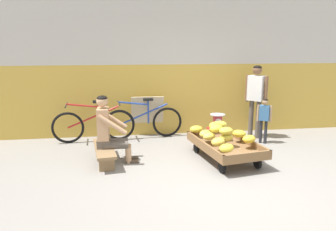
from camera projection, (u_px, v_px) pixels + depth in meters
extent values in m
plane|color=gray|center=(228.00, 188.00, 4.45)|extent=(80.00, 80.00, 0.00)
cube|color=gold|center=(186.00, 98.00, 7.19)|extent=(16.00, 0.30, 1.53)
cube|color=#B7B2A8|center=(187.00, 21.00, 6.83)|extent=(16.00, 0.30, 1.80)
cube|color=brown|center=(225.00, 147.00, 5.48)|extent=(1.08, 1.56, 0.05)
cube|color=brown|center=(204.00, 145.00, 5.34)|extent=(0.29, 1.43, 0.10)
cube|color=brown|center=(246.00, 141.00, 5.58)|extent=(0.29, 1.43, 0.10)
cube|color=brown|center=(208.00, 132.00, 6.11)|extent=(0.83, 0.18, 0.10)
cube|color=brown|center=(248.00, 156.00, 4.81)|extent=(0.83, 0.18, 0.10)
cylinder|color=black|center=(196.00, 148.00, 5.88)|extent=(0.08, 0.19, 0.18)
cylinder|color=black|center=(227.00, 145.00, 6.07)|extent=(0.08, 0.19, 0.18)
cylinder|color=black|center=(222.00, 168.00, 4.95)|extent=(0.08, 0.19, 0.18)
cylinder|color=black|center=(257.00, 163.00, 5.14)|extent=(0.08, 0.19, 0.18)
ellipsoid|color=yellow|center=(227.00, 148.00, 4.81)|extent=(0.29, 0.26, 0.13)
ellipsoid|color=yellow|center=(196.00, 129.00, 5.90)|extent=(0.25, 0.20, 0.13)
ellipsoid|color=yellow|center=(218.00, 142.00, 5.12)|extent=(0.29, 0.26, 0.13)
ellipsoid|color=yellow|center=(205.00, 134.00, 5.59)|extent=(0.30, 0.29, 0.13)
ellipsoid|color=gold|center=(249.00, 139.00, 5.28)|extent=(0.29, 0.26, 0.13)
ellipsoid|color=gold|center=(227.00, 137.00, 5.37)|extent=(0.29, 0.25, 0.13)
ellipsoid|color=yellow|center=(209.00, 136.00, 5.45)|extent=(0.30, 0.28, 0.13)
ellipsoid|color=gold|center=(239.00, 134.00, 5.59)|extent=(0.29, 0.26, 0.13)
ellipsoid|color=yellow|center=(215.00, 126.00, 5.61)|extent=(0.30, 0.28, 0.13)
ellipsoid|color=gold|center=(220.00, 125.00, 5.68)|extent=(0.27, 0.22, 0.13)
ellipsoid|color=gold|center=(226.00, 131.00, 5.32)|extent=(0.24, 0.19, 0.13)
ellipsoid|color=yellow|center=(216.00, 129.00, 5.46)|extent=(0.27, 0.22, 0.13)
cube|color=olive|center=(104.00, 148.00, 5.37)|extent=(0.45, 1.13, 0.05)
cube|color=olive|center=(103.00, 149.00, 5.76)|extent=(0.25, 0.11, 0.22)
cube|color=olive|center=(107.00, 164.00, 5.04)|extent=(0.25, 0.11, 0.22)
cylinder|color=tan|center=(128.00, 152.00, 5.53)|extent=(0.10, 0.10, 0.27)
cube|color=#4C3D2D|center=(132.00, 158.00, 5.56)|extent=(0.22, 0.09, 0.04)
cylinder|color=brown|center=(116.00, 142.00, 5.47)|extent=(0.40, 0.14, 0.13)
cylinder|color=tan|center=(128.00, 155.00, 5.36)|extent=(0.10, 0.10, 0.27)
cube|color=#4C3D2D|center=(132.00, 162.00, 5.39)|extent=(0.22, 0.09, 0.04)
cylinder|color=brown|center=(116.00, 145.00, 5.29)|extent=(0.40, 0.14, 0.13)
cube|color=brown|center=(104.00, 143.00, 5.35)|extent=(0.23, 0.28, 0.14)
cube|color=tan|center=(103.00, 124.00, 5.28)|extent=(0.19, 0.32, 0.52)
cylinder|color=tan|center=(113.00, 119.00, 5.49)|extent=(0.47, 0.09, 0.36)
cylinder|color=tan|center=(112.00, 125.00, 5.10)|extent=(0.47, 0.09, 0.36)
sphere|color=tan|center=(102.00, 101.00, 5.20)|extent=(0.19, 0.19, 0.19)
ellipsoid|color=black|center=(102.00, 98.00, 5.19)|extent=(0.17, 0.17, 0.09)
cube|color=red|center=(217.00, 136.00, 6.47)|extent=(0.36, 0.28, 0.30)
cylinder|color=#28282D|center=(217.00, 128.00, 6.43)|extent=(0.20, 0.20, 0.03)
cube|color=#C6384C|center=(217.00, 121.00, 6.40)|extent=(0.16, 0.10, 0.24)
cylinder|color=white|center=(218.00, 122.00, 6.35)|extent=(0.13, 0.01, 0.13)
cylinder|color=#B2B5BA|center=(218.00, 115.00, 6.37)|extent=(0.30, 0.30, 0.01)
torus|color=black|center=(68.00, 128.00, 6.40)|extent=(0.64, 0.10, 0.64)
torus|color=black|center=(119.00, 125.00, 6.62)|extent=(0.64, 0.10, 0.64)
cylinder|color=#AD231E|center=(93.00, 117.00, 6.47)|extent=(1.03, 0.11, 0.43)
cylinder|color=#AD231E|center=(98.00, 115.00, 6.48)|extent=(0.04, 0.04, 0.48)
cylinder|color=#AD231E|center=(82.00, 106.00, 6.37)|extent=(0.62, 0.08, 0.12)
cube|color=black|center=(98.00, 102.00, 6.42)|extent=(0.21, 0.11, 0.05)
cylinder|color=black|center=(66.00, 105.00, 6.30)|extent=(0.06, 0.48, 0.03)
torus|color=black|center=(119.00, 125.00, 6.64)|extent=(0.64, 0.11, 0.64)
torus|color=black|center=(167.00, 122.00, 6.88)|extent=(0.64, 0.11, 0.64)
cylinder|color=#234299|center=(144.00, 114.00, 6.71)|extent=(1.03, 0.14, 0.43)
cylinder|color=#234299|center=(148.00, 112.00, 6.73)|extent=(0.04, 0.04, 0.48)
cylinder|color=#234299|center=(134.00, 103.00, 6.61)|extent=(0.62, 0.10, 0.12)
cube|color=black|center=(148.00, 99.00, 6.67)|extent=(0.21, 0.12, 0.05)
cylinder|color=black|center=(119.00, 103.00, 6.54)|extent=(0.08, 0.48, 0.03)
cube|color=#C6B289|center=(147.00, 116.00, 6.97)|extent=(0.70, 0.26, 0.87)
cylinder|color=brown|center=(258.00, 120.00, 6.76)|extent=(0.10, 0.10, 0.80)
cylinder|color=brown|center=(251.00, 119.00, 6.86)|extent=(0.10, 0.10, 0.80)
cube|color=silver|center=(256.00, 88.00, 6.66)|extent=(0.36, 0.37, 0.52)
cylinder|color=brown|center=(266.00, 90.00, 6.54)|extent=(0.07, 0.07, 0.56)
cylinder|color=brown|center=(247.00, 88.00, 6.80)|extent=(0.07, 0.07, 0.56)
sphere|color=brown|center=(257.00, 70.00, 6.58)|extent=(0.19, 0.19, 0.19)
ellipsoid|color=black|center=(258.00, 67.00, 6.57)|extent=(0.17, 0.17, 0.09)
cylinder|color=#232328|center=(266.00, 132.00, 6.41)|extent=(0.06, 0.06, 0.47)
cylinder|color=#232328|center=(261.00, 131.00, 6.45)|extent=(0.06, 0.06, 0.47)
cube|color=#386693|center=(264.00, 113.00, 6.35)|extent=(0.22, 0.20, 0.31)
cylinder|color=tan|center=(271.00, 114.00, 6.30)|extent=(0.04, 0.04, 0.33)
cylinder|color=tan|center=(258.00, 113.00, 6.40)|extent=(0.04, 0.04, 0.33)
sphere|color=tan|center=(265.00, 102.00, 6.30)|extent=(0.11, 0.11, 0.11)
ellipsoid|color=black|center=(265.00, 100.00, 6.29)|extent=(0.10, 0.10, 0.05)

